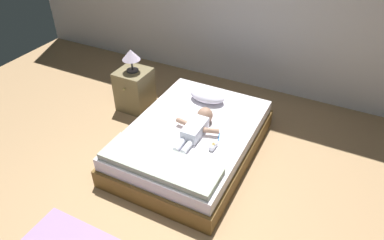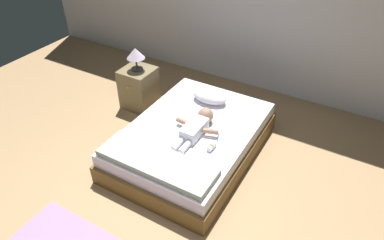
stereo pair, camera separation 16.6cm
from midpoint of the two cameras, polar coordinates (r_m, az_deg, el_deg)
The scene contains 9 objects.
ground_plane at distance 3.32m, azimuth -7.70°, elevation -18.57°, with size 8.00×8.00×0.00m, color tan.
bed at distance 3.94m, azimuth -1.21°, elevation -3.38°, with size 1.33×1.88×0.37m.
pillow at distance 4.22m, azimuth 1.43°, elevation 3.97°, with size 0.43×0.26×0.14m.
baby at distance 3.74m, azimuth -0.35°, elevation -0.92°, with size 0.51×0.70×0.18m.
toothbrush at distance 3.70m, azimuth 3.17°, elevation -2.63°, with size 0.05×0.13×0.02m.
nightstand at distance 4.73m, azimuth -10.36°, elevation 4.92°, with size 0.41×0.44×0.56m.
lamp at distance 4.49m, azimuth -11.04°, elevation 10.29°, with size 0.23×0.23×0.30m.
blanket at distance 3.37m, azimuth -6.72°, elevation -7.11°, with size 1.19×0.39×0.07m.
baby_bottle at distance 3.54m, azimuth 2.16°, elevation -4.29°, with size 0.06×0.11×0.08m.
Camera 1 is at (1.15, -1.53, 2.71)m, focal length 32.57 mm.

